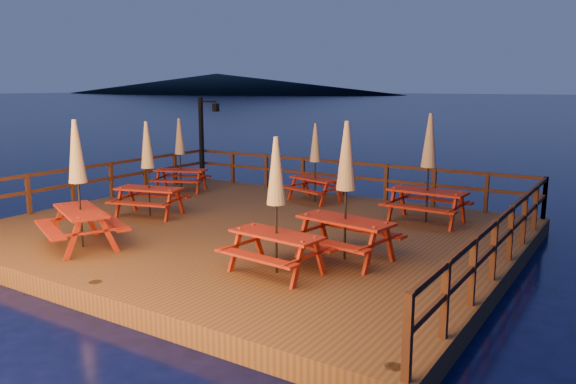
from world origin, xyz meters
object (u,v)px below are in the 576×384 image
(picnic_table_1, at_px, (428,167))
(picnic_table_2, at_px, (346,189))
(lamp_post, at_px, (205,131))
(picnic_table_0, at_px, (276,204))

(picnic_table_1, height_order, picnic_table_2, picnic_table_2)
(lamp_post, xyz_separation_m, picnic_table_2, (8.48, -5.59, -0.37))
(lamp_post, relative_size, picnic_table_2, 1.09)
(lamp_post, xyz_separation_m, picnic_table_1, (8.81, -1.73, -0.37))
(lamp_post, distance_m, picnic_table_0, 10.50)
(picnic_table_0, bearing_deg, picnic_table_2, 69.52)
(picnic_table_1, relative_size, picnic_table_2, 1.00)
(picnic_table_0, relative_size, picnic_table_2, 0.92)
(picnic_table_0, height_order, picnic_table_2, picnic_table_2)
(picnic_table_1, bearing_deg, picnic_table_0, -98.95)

